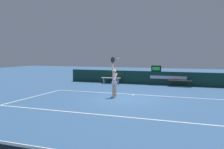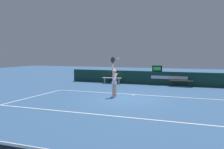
# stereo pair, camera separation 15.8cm
# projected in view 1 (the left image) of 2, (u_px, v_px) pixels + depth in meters

# --- Properties ---
(ground_plane) EXTENTS (60.00, 60.00, 0.00)m
(ground_plane) POSITION_uv_depth(u_px,v_px,m) (127.00, 99.00, 13.53)
(ground_plane) COLOR #335A87
(court_lines) EXTENTS (10.54, 5.41, 0.00)m
(court_lines) POSITION_uv_depth(u_px,v_px,m) (120.00, 102.00, 12.51)
(court_lines) COLOR white
(court_lines) RESTS_ON ground
(back_wall) EXTENTS (14.24, 0.22, 1.07)m
(back_wall) POSITION_uv_depth(u_px,v_px,m) (151.00, 78.00, 19.83)
(back_wall) COLOR #13372E
(back_wall) RESTS_ON ground
(speed_display) EXTENTS (0.77, 0.14, 0.46)m
(speed_display) POSITION_uv_depth(u_px,v_px,m) (156.00, 68.00, 19.62)
(speed_display) COLOR black
(speed_display) RESTS_ON back_wall
(tennis_player) EXTENTS (0.44, 0.41, 2.32)m
(tennis_player) POSITION_uv_depth(u_px,v_px,m) (114.00, 81.00, 14.01)
(tennis_player) COLOR beige
(tennis_player) RESTS_ON ground
(tennis_ball) EXTENTS (0.07, 0.07, 0.07)m
(tennis_ball) POSITION_uv_depth(u_px,v_px,m) (118.00, 59.00, 13.90)
(tennis_ball) COLOR #CEE332
(courtside_bench_near) EXTENTS (1.75, 0.42, 0.47)m
(courtside_bench_near) POSITION_uv_depth(u_px,v_px,m) (180.00, 82.00, 18.50)
(courtside_bench_near) COLOR black
(courtside_bench_near) RESTS_ON ground
(courtside_bench_far) EXTENTS (1.64, 0.40, 0.50)m
(courtside_bench_far) POSITION_uv_depth(u_px,v_px,m) (111.00, 79.00, 20.43)
(courtside_bench_far) COLOR #B9BAB3
(courtside_bench_far) RESTS_ON ground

